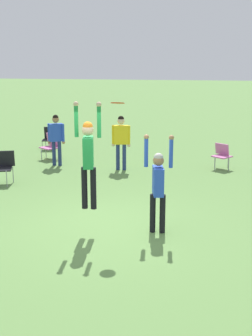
{
  "coord_description": "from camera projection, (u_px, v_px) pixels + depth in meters",
  "views": [
    {
      "loc": [
        1.97,
        -9.12,
        3.58
      ],
      "look_at": [
        0.41,
        0.13,
        1.3
      ],
      "focal_mm": 50.0,
      "sensor_mm": 36.0,
      "label": 1
    }
  ],
  "objects": [
    {
      "name": "camping_chair_1",
      "position": [
        50.0,
        137.0,
        18.06
      ],
      "size": [
        0.55,
        0.59,
        0.87
      ],
      "rotation": [
        0.0,
        0.0,
        3.32
      ],
      "color": "gray",
      "rests_on": "ground_plane"
    },
    {
      "name": "person_spectator_far",
      "position": [
        56.0,
        135.0,
        15.28
      ],
      "size": [
        0.59,
        0.39,
        1.69
      ],
      "rotation": [
        0.0,
        0.0,
        0.52
      ],
      "color": "navy",
      "rests_on": "ground_plane"
    },
    {
      "name": "frisbee",
      "position": [
        118.0,
        103.0,
        9.04
      ],
      "size": [
        0.27,
        0.27,
        0.06
      ],
      "color": "#E04C23"
    },
    {
      "name": "person_spectator_near",
      "position": [
        121.0,
        138.0,
        14.68
      ],
      "size": [
        0.61,
        0.28,
        1.73
      ],
      "rotation": [
        0.0,
        0.0,
        0.19
      ],
      "color": "navy",
      "rests_on": "ground_plane"
    },
    {
      "name": "person_jumping",
      "position": [
        88.0,
        153.0,
        9.25
      ],
      "size": [
        0.56,
        0.44,
        2.17
      ],
      "rotation": [
        0.0,
        0.0,
        1.77
      ],
      "color": "black",
      "rests_on": "ground_plane"
    },
    {
      "name": "camping_chair_3",
      "position": [
        3.0,
        165.0,
        13.24
      ],
      "size": [
        0.67,
        0.72,
        0.93
      ],
      "rotation": [
        0.0,
        0.0,
        3.46
      ],
      "color": "gray",
      "rests_on": "ground_plane"
    },
    {
      "name": "camping_chair_2",
      "position": [
        222.0,
        154.0,
        14.98
      ],
      "size": [
        0.7,
        0.78,
        0.79
      ],
      "rotation": [
        0.0,
        0.0,
        2.48
      ],
      "color": "gray",
      "rests_on": "ground_plane"
    },
    {
      "name": "ground_plane",
      "position": [
        106.0,
        228.0,
        9.9
      ],
      "size": [
        120.0,
        120.0,
        0.0
      ],
      "primitive_type": "plane",
      "color": "#608C47"
    },
    {
      "name": "person_defending",
      "position": [
        158.0,
        182.0,
        9.43
      ],
      "size": [
        0.6,
        0.48,
        2.04
      ],
      "rotation": [
        0.0,
        0.0,
        -1.37
      ],
      "color": "black",
      "rests_on": "ground_plane"
    },
    {
      "name": "camping_chair_4",
      "position": [
        51.0,
        144.0,
        16.43
      ],
      "size": [
        0.78,
        0.86,
        0.87
      ],
      "rotation": [
        0.0,
        0.0,
        2.52
      ],
      "color": "gray",
      "rests_on": "ground_plane"
    }
  ]
}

